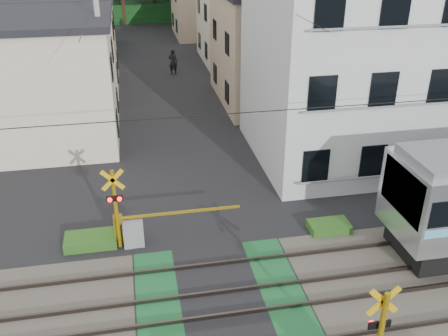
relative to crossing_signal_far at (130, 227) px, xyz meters
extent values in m
plane|color=black|center=(2.59, -3.65, -0.71)|extent=(120.00, 120.00, 0.00)
cube|color=#47423A|center=(2.59, -3.65, -0.71)|extent=(120.00, 6.00, 0.00)
cube|color=black|center=(2.59, -3.65, -0.71)|extent=(5.20, 120.00, 0.00)
cube|color=#145126|center=(0.69, -3.65, -0.70)|extent=(1.30, 6.00, 0.00)
cube|color=#145126|center=(4.49, -3.65, -0.70)|extent=(1.30, 6.00, 0.00)
cube|color=#3F3833|center=(2.59, -4.15, -0.64)|extent=(120.00, 0.08, 0.14)
cube|color=#3F3833|center=(2.59, -3.15, -0.64)|extent=(120.00, 0.08, 0.14)
cube|color=#3F3833|center=(2.59, -1.75, -0.64)|extent=(120.00, 0.08, 0.14)
cube|color=black|center=(8.65, -2.45, 1.90)|extent=(0.10, 2.43, 1.57)
cube|color=#EEB60C|center=(5.59, -7.15, 1.99)|extent=(0.77, 0.05, 0.77)
cube|color=#EEB60C|center=(5.59, -7.15, 1.99)|extent=(0.77, 0.05, 0.77)
cube|color=black|center=(5.59, -7.15, 1.29)|extent=(0.55, 0.05, 0.20)
sphere|color=#FF0C07|center=(5.43, -7.09, 1.29)|extent=(0.16, 0.16, 0.16)
sphere|color=#FF0C07|center=(5.75, -7.09, 1.29)|extent=(0.16, 0.16, 0.16)
cylinder|color=#EEB60C|center=(-0.41, -0.05, 0.79)|extent=(0.14, 0.14, 3.00)
cube|color=#EEB60C|center=(-0.41, -0.15, 1.99)|extent=(0.77, 0.05, 0.77)
cube|color=#EEB60C|center=(-0.41, -0.15, 1.99)|extent=(0.77, 0.05, 0.77)
cube|color=black|center=(-0.41, -0.15, 1.29)|extent=(0.55, 0.05, 0.20)
sphere|color=#FF0C07|center=(-0.57, -0.21, 1.29)|extent=(0.16, 0.16, 0.16)
sphere|color=#FF0C07|center=(-0.25, -0.21, 1.29)|extent=(0.16, 0.16, 0.16)
cube|color=gray|center=(0.09, -0.05, -0.26)|extent=(0.70, 0.50, 0.90)
cube|color=#EEB60C|center=(-0.41, 0.20, -0.16)|extent=(0.30, 0.30, 1.10)
cube|color=#EEB60C|center=(1.84, 0.20, 0.29)|extent=(4.20, 0.08, 0.08)
cube|color=silver|center=(11.09, 5.85, 3.79)|extent=(10.00, 8.00, 9.00)
cube|color=black|center=(7.39, 1.82, 0.79)|extent=(1.10, 0.06, 1.40)
cube|color=black|center=(9.84, 1.82, 0.79)|extent=(1.10, 0.06, 1.40)
cube|color=black|center=(12.29, 1.82, 0.79)|extent=(1.10, 0.06, 1.40)
cube|color=gray|center=(11.09, 1.60, 0.19)|extent=(9.00, 0.06, 0.08)
cube|color=black|center=(7.39, 1.82, 3.79)|extent=(1.10, 0.06, 1.40)
cube|color=black|center=(9.84, 1.82, 3.79)|extent=(1.10, 0.06, 1.40)
cube|color=black|center=(12.29, 1.82, 3.79)|extent=(1.10, 0.06, 1.40)
cube|color=gray|center=(11.09, 1.60, 3.19)|extent=(9.00, 0.06, 0.08)
cube|color=black|center=(7.39, 1.82, 6.79)|extent=(1.10, 0.06, 1.40)
cube|color=black|center=(9.84, 1.82, 6.79)|extent=(1.10, 0.06, 1.40)
cube|color=gray|center=(11.09, 1.60, 6.19)|extent=(9.00, 0.06, 0.08)
cube|color=beige|center=(-3.91, 10.35, 2.29)|extent=(7.00, 7.00, 6.00)
cube|color=black|center=(-3.91, 10.35, 5.44)|extent=(7.35, 7.35, 0.30)
cube|color=black|center=(-0.38, 8.60, 0.59)|extent=(0.06, 1.00, 1.20)
cube|color=black|center=(-0.38, 12.10, 0.59)|extent=(0.06, 1.00, 1.20)
cube|color=black|center=(-0.38, 8.60, 3.39)|extent=(0.06, 1.00, 1.20)
cube|color=black|center=(-0.38, 12.10, 3.39)|extent=(0.06, 1.00, 1.20)
cube|color=tan|center=(9.39, 14.35, 2.54)|extent=(7.00, 8.00, 6.50)
cube|color=black|center=(5.86, 12.35, 0.59)|extent=(0.06, 1.00, 1.20)
cube|color=black|center=(5.86, 16.35, 0.59)|extent=(0.06, 1.00, 1.20)
cube|color=black|center=(5.86, 12.35, 3.39)|extent=(0.06, 1.00, 1.20)
cube|color=black|center=(5.86, 16.35, 3.39)|extent=(0.06, 1.00, 1.20)
cube|color=tan|center=(-4.41, 19.35, 2.19)|extent=(8.00, 7.00, 5.80)
cube|color=black|center=(-0.38, 17.60, 0.59)|extent=(0.06, 1.00, 1.20)
cube|color=black|center=(-0.38, 21.10, 0.59)|extent=(0.06, 1.00, 1.20)
cube|color=black|center=(-0.38, 17.60, 3.39)|extent=(0.06, 1.00, 1.20)
cube|color=black|center=(-0.38, 21.10, 3.39)|extent=(0.06, 1.00, 1.20)
cube|color=beige|center=(9.79, 24.35, 2.39)|extent=(7.00, 7.00, 6.20)
cube|color=black|center=(6.26, 22.60, 0.59)|extent=(0.06, 1.00, 1.20)
cube|color=black|center=(6.26, 26.10, 0.59)|extent=(0.06, 1.00, 1.20)
cube|color=black|center=(6.26, 22.60, 3.39)|extent=(0.06, 1.00, 1.20)
cube|color=black|center=(6.26, 26.10, 3.39)|extent=(0.06, 1.00, 1.20)
cube|color=#ABAEB0|center=(-4.21, 29.35, 2.29)|extent=(7.00, 8.00, 6.00)
cube|color=black|center=(-0.68, 27.35, 0.59)|extent=(0.06, 1.00, 1.20)
cube|color=black|center=(-0.68, 31.35, 0.59)|extent=(0.06, 1.00, 1.20)
cube|color=black|center=(-0.68, 27.35, 3.39)|extent=(0.06, 1.00, 1.20)
cube|color=tan|center=(9.09, 34.35, 2.49)|extent=(8.00, 7.00, 6.40)
cube|color=black|center=(5.06, 32.60, 0.59)|extent=(0.06, 1.00, 1.20)
cube|color=black|center=(5.06, 36.10, 0.59)|extent=(0.06, 1.00, 1.20)
cube|color=#143E18|center=(2.59, 46.35, 0.29)|extent=(40.00, 10.00, 2.00)
cylinder|color=#332114|center=(-8.07, 44.37, 1.42)|extent=(0.50, 0.50, 4.27)
cylinder|color=#332114|center=(0.30, 41.51, 1.56)|extent=(0.50, 0.50, 4.54)
cube|color=black|center=(8.59, -2.45, 4.89)|extent=(60.00, 0.02, 0.02)
cylinder|color=#A5A5A0|center=(-0.81, 9.35, 3.29)|extent=(0.26, 0.26, 8.00)
cylinder|color=#A5A5A0|center=(6.19, 18.35, 3.29)|extent=(0.26, 0.26, 8.00)
cylinder|color=#A5A5A0|center=(-0.81, 30.35, 3.29)|extent=(0.26, 0.26, 8.00)
imported|color=black|center=(3.58, 21.13, 0.22)|extent=(0.80, 0.69, 1.86)
cube|color=#2D5E1E|center=(-1.41, 0.25, -0.53)|extent=(1.80, 1.00, 0.36)
cube|color=#2D5E1E|center=(7.19, -0.45, -0.56)|extent=(1.50, 0.90, 0.30)
camera|label=1|loc=(0.46, -14.93, 9.64)|focal=40.00mm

